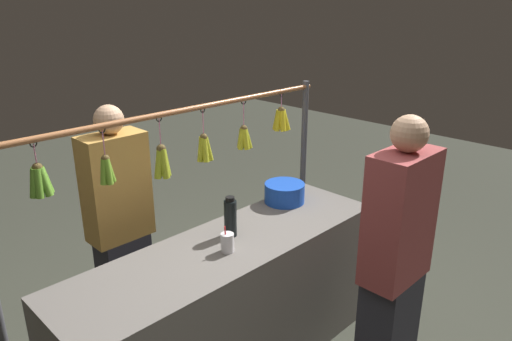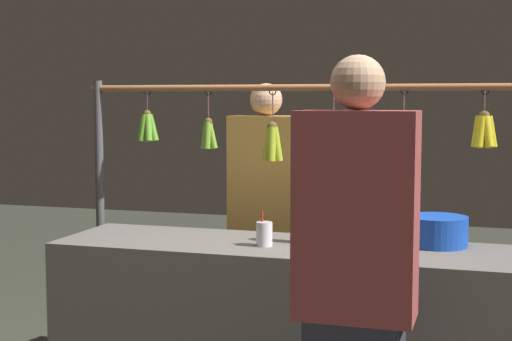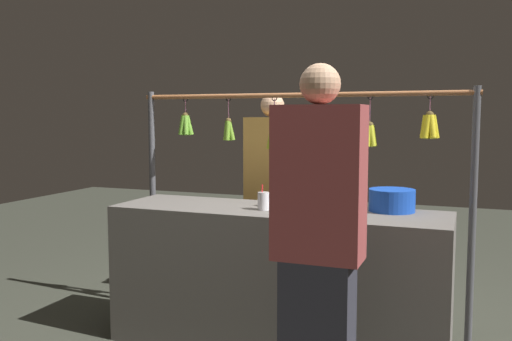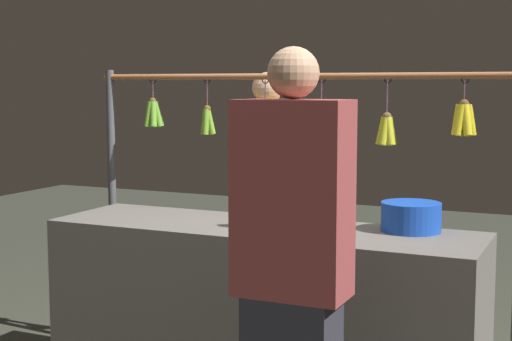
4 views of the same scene
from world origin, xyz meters
The scene contains 7 objects.
market_counter centered at (0.00, 0.00, 0.43)m, with size 2.02×0.58×0.86m, color #66605B.
display_rack centered at (-0.02, -0.37, 1.14)m, with size 2.25×0.12×1.59m.
water_bottle centered at (-0.08, -0.06, 0.97)m, with size 0.07×0.07×0.24m.
blue_bucket centered at (-0.65, -0.17, 0.92)m, with size 0.27×0.27×0.13m, color blue.
drink_cup centered at (0.06, 0.06, 0.91)m, with size 0.07×0.07×0.15m.
vendor_person centered at (0.28, -0.69, 0.78)m, with size 0.37×0.20×1.58m.
customer_person centered at (-0.46, 0.76, 0.81)m, with size 0.39×0.21×1.64m.
Camera 4 is at (-1.42, 3.18, 1.51)m, focal length 53.69 mm.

